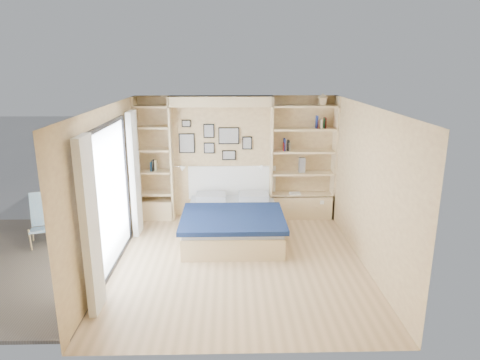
{
  "coord_description": "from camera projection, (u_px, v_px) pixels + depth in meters",
  "views": [
    {
      "loc": [
        -0.13,
        -6.32,
        3.13
      ],
      "look_at": [
        0.04,
        0.9,
        1.14
      ],
      "focal_mm": 32.0,
      "sensor_mm": 36.0,
      "label": 1
    }
  ],
  "objects": [
    {
      "name": "room_shell",
      "position": [
        217.0,
        174.0,
        8.09
      ],
      "size": [
        4.5,
        4.5,
        4.5
      ],
      "color": "#E2C387",
      "rests_on": "ground"
    },
    {
      "name": "shelf_decor",
      "position": [
        290.0,
        138.0,
        8.49
      ],
      "size": [
        3.51,
        0.23,
        2.03
      ],
      "color": "#A51E1E",
      "rests_on": "ground"
    },
    {
      "name": "reading_lamps",
      "position": [
        222.0,
        167.0,
        8.55
      ],
      "size": [
        1.92,
        0.12,
        0.15
      ],
      "color": "silver",
      "rests_on": "ground"
    },
    {
      "name": "deck_chair",
      "position": [
        46.0,
        219.0,
        7.64
      ],
      "size": [
        0.79,
        1.0,
        0.88
      ],
      "rotation": [
        0.0,
        0.0,
        0.36
      ],
      "color": "tan",
      "rests_on": "ground"
    },
    {
      "name": "ground",
      "position": [
        239.0,
        262.0,
        6.92
      ],
      "size": [
        4.5,
        4.5,
        0.0
      ],
      "primitive_type": "plane",
      "color": "tan",
      "rests_on": "ground"
    },
    {
      "name": "photo_gallery",
      "position": [
        214.0,
        140.0,
        8.63
      ],
      "size": [
        1.48,
        0.02,
        0.82
      ],
      "color": "black",
      "rests_on": "ground"
    },
    {
      "name": "bed",
      "position": [
        233.0,
        222.0,
        7.91
      ],
      "size": [
        1.8,
        2.26,
        1.07
      ],
      "color": "beige",
      "rests_on": "ground"
    },
    {
      "name": "deck",
      "position": [
        14.0,
        265.0,
        6.84
      ],
      "size": [
        3.2,
        4.0,
        0.05
      ],
      "primitive_type": "cube",
      "color": "#685A4D",
      "rests_on": "ground"
    }
  ]
}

